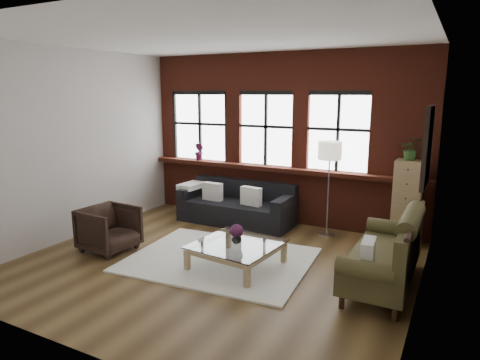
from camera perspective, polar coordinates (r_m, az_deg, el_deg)
The scene contains 26 objects.
floor at distance 6.44m, azimuth -3.34°, elevation -10.96°, with size 5.50×5.50×0.00m, color #4E381C.
ceiling at distance 5.99m, azimuth -3.72°, elevation 18.59°, with size 5.50×5.50×0.00m, color white.
wall_back at distance 8.23m, azimuth 5.58°, elevation 5.51°, with size 5.50×5.50×0.00m, color beige.
wall_front at distance 4.12m, azimuth -21.85°, elevation -1.45°, with size 5.50×5.50×0.00m, color beige.
wall_left at distance 7.79m, azimuth -21.15°, elevation 4.43°, with size 5.00×5.00×0.00m, color beige.
wall_right at distance 5.17m, azimuth 23.58°, elevation 0.93°, with size 5.00×5.00×0.00m, color beige.
brick_backwall at distance 8.18m, azimuth 5.42°, elevation 5.47°, with size 5.50×0.12×3.20m, color maroon, non-canonical shape.
sill_ledge at distance 8.17m, azimuth 5.10°, elevation 1.51°, with size 5.50×0.30×0.08m, color maroon.
window_left at distance 9.01m, azimuth -5.26°, elevation 7.00°, with size 1.38×0.10×1.50m, color black, non-canonical shape.
window_mid at distance 8.29m, azimuth 3.53°, elevation 6.62°, with size 1.38×0.10×1.50m, color black, non-canonical shape.
window_right at distance 7.82m, azimuth 12.98°, elevation 6.05°, with size 1.38×0.10×1.50m, color black, non-canonical shape.
wall_poster at distance 5.43m, azimuth 23.73°, elevation 4.07°, with size 0.05×0.74×0.94m, color black, non-canonical shape.
shag_rug at distance 6.52m, azimuth -2.73°, elevation -10.54°, with size 2.62×2.06×0.03m, color white.
dark_sofa at distance 8.19m, azimuth -0.49°, elevation -3.04°, with size 2.19×0.88×0.79m, color black, non-canonical shape.
pillow_a at distance 8.29m, azimuth -3.67°, elevation -1.53°, with size 0.40×0.14×0.34m, color white.
pillow_b at distance 7.90m, azimuth 1.50°, elevation -2.18°, with size 0.40×0.14×0.34m, color white.
vintage_settee at distance 5.84m, azimuth 18.56°, elevation -8.55°, with size 0.86×1.94×1.03m, color #413C1E, non-canonical shape.
pillow_settee at distance 5.27m, azimuth 16.69°, elevation -9.44°, with size 0.14×0.38×0.34m, color white.
armchair at distance 7.09m, azimuth -17.05°, elevation -6.26°, with size 0.76×0.78×0.71m, color black.
coffee_table at distance 6.21m, azimuth -0.46°, elevation -10.04°, with size 1.12×1.12×0.38m, color #9E8156, non-canonical shape.
vase at distance 6.12m, azimuth -0.46°, elevation -7.77°, with size 0.14×0.14×0.15m, color #B2B2B2.
flowers at distance 6.08m, azimuth -0.46°, elevation -6.78°, with size 0.19×0.19×0.19m, color #541C44.
drawer_chest at distance 7.53m, azimuth 21.37°, elevation -2.79°, with size 0.43×0.43×1.40m, color #9E8156.
potted_plant_top at distance 7.37m, azimuth 21.87°, elevation 3.87°, with size 0.33×0.29×0.37m, color #2D5923.
floor_lamp at distance 7.51m, azimuth 11.71°, elevation -0.68°, with size 0.40×0.40×1.80m, color #A5A5A8, non-canonical shape.
sill_plant at distance 8.93m, azimuth -5.45°, elevation 3.81°, with size 0.20×0.16×0.36m, color #541C44.
Camera 1 is at (3.09, -5.08, 2.47)m, focal length 32.00 mm.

